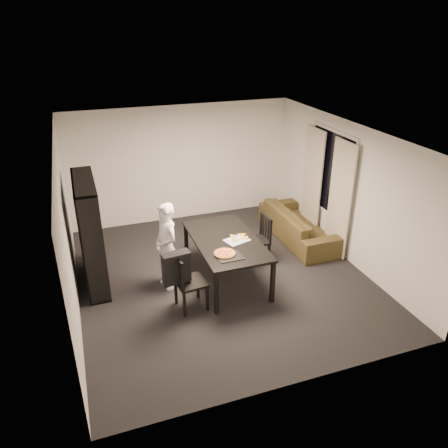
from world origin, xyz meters
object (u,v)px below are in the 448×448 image
object	(u,v)px
baking_tray	(230,257)
pepperoni_pizza	(225,253)
bookshelf	(90,233)
chair_right	(260,236)
sofa	(299,224)
chair_left	(185,279)
dining_table	(226,243)
person	(167,247)

from	to	relation	value
baking_tray	pepperoni_pizza	bearing A→B (deg)	120.68
bookshelf	baking_tray	xyz separation A→B (m)	(2.05, -1.30, -0.14)
chair_right	pepperoni_pizza	distance (m)	1.40
bookshelf	sofa	bearing A→B (deg)	3.77
chair_left	dining_table	bearing A→B (deg)	-62.25
chair_right	pepperoni_pizza	xyz separation A→B (m)	(-1.03, -0.90, 0.29)
person	dining_table	bearing A→B (deg)	67.55
chair_left	baking_tray	xyz separation A→B (m)	(0.75, 0.02, 0.25)
chair_right	pepperoni_pizza	size ratio (longest dim) A/B	2.68
pepperoni_pizza	sofa	size ratio (longest dim) A/B	0.16
sofa	bookshelf	bearing A→B (deg)	93.77
person	baking_tray	xyz separation A→B (m)	(0.87, -0.73, 0.03)
person	chair_right	bearing A→B (deg)	83.09
dining_table	chair_left	distance (m)	1.10
bookshelf	sofa	distance (m)	4.23
chair_right	baking_tray	world-z (taller)	chair_right
pepperoni_pizza	person	bearing A→B (deg)	142.04
bookshelf	pepperoni_pizza	xyz separation A→B (m)	(2.00, -1.21, -0.12)
pepperoni_pizza	chair_left	bearing A→B (deg)	-171.20
dining_table	chair_left	bearing A→B (deg)	-145.82
bookshelf	dining_table	world-z (taller)	bookshelf
baking_tray	chair_left	bearing A→B (deg)	-178.75
person	chair_left	bearing A→B (deg)	-6.04
chair_right	sofa	distance (m)	1.31
chair_left	pepperoni_pizza	xyz separation A→B (m)	(0.70, 0.11, 0.27)
chair_right	person	size ratio (longest dim) A/B	0.61
chair_right	baking_tray	size ratio (longest dim) A/B	2.34
chair_left	pepperoni_pizza	size ratio (longest dim) A/B	2.80
baking_tray	sofa	distance (m)	2.69
bookshelf	sofa	world-z (taller)	bookshelf
bookshelf	chair_right	xyz separation A→B (m)	(3.03, -0.31, -0.42)
bookshelf	pepperoni_pizza	distance (m)	2.34
baking_tray	chair_right	bearing A→B (deg)	45.29
bookshelf	person	xyz separation A→B (m)	(1.18, -0.57, -0.18)
bookshelf	baking_tray	bearing A→B (deg)	-32.42
dining_table	person	distance (m)	1.02
bookshelf	baking_tray	size ratio (longest dim) A/B	4.75
chair_right	sofa	size ratio (longest dim) A/B	0.42
sofa	chair_right	bearing A→B (deg)	117.22
chair_right	sofa	world-z (taller)	chair_right
chair_left	person	distance (m)	0.78
dining_table	baking_tray	size ratio (longest dim) A/B	4.81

